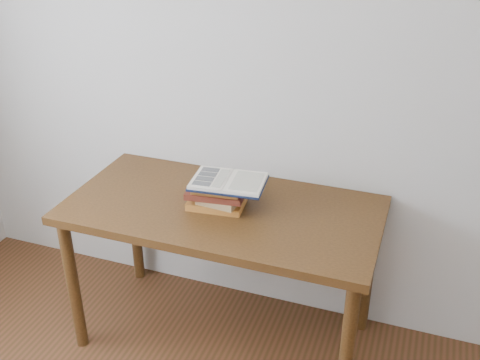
% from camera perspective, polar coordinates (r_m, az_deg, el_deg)
% --- Properties ---
extents(desk, '(1.45, 0.72, 0.78)m').
position_cam_1_polar(desk, '(2.64, -1.79, -4.50)').
color(desk, '#4F2F13').
rests_on(desk, ground).
extents(book_stack, '(0.28, 0.21, 0.12)m').
position_cam_1_polar(book_stack, '(2.56, -2.28, -1.54)').
color(book_stack, '#9E5123').
rests_on(book_stack, desk).
extents(open_book, '(0.35, 0.26, 0.03)m').
position_cam_1_polar(open_book, '(2.51, -1.16, -0.16)').
color(open_book, black).
rests_on(open_book, book_stack).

